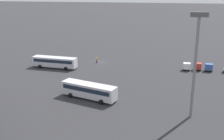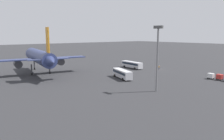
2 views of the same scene
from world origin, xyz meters
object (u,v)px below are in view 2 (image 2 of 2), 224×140
Objects in this scene: worker_person at (159,67)px; cargo_cart_white at (211,76)px; shuttle_bus_far at (122,73)px; shuttle_bus_near at (132,64)px; airplane at (39,57)px; cargo_cart_red at (220,77)px.

cargo_cart_white is (-25.89, 3.12, 0.32)m from worker_person.
worker_person is (4.77, -27.12, -1.03)m from shuttle_bus_far.
airplane is at bearing 77.27° from shuttle_bus_near.
shuttle_bus_near is at bearing -34.88° from shuttle_bus_far.
cargo_cart_red is at bearing 174.80° from worker_person.
airplane is at bearing 41.69° from cargo_cart_white.
shuttle_bus_far reaches higher than cargo_cart_white.
cargo_cart_red is at bearing -129.92° from airplane.
cargo_cart_red is 1.00× the size of cargo_cart_white.
shuttle_bus_far is at bearing 45.59° from cargo_cart_red.
airplane reaches higher than worker_person.
shuttle_bus_near is 36.50m from cargo_cart_white.
airplane is 3.43× the size of shuttle_bus_near.
airplane is at bearing 40.39° from cargo_cart_red.
shuttle_bus_far is at bearing 99.98° from worker_person.
shuttle_bus_near is 7.35× the size of worker_person.
worker_person is 28.90m from cargo_cart_red.
shuttle_bus_near is at bearing 35.23° from worker_person.
shuttle_bus_near is 39.42m from cargo_cart_red.
airplane is 3.61× the size of shuttle_bus_far.
shuttle_bus_far is 5.83× the size of cargo_cart_red.
cargo_cart_white reaches higher than worker_person.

